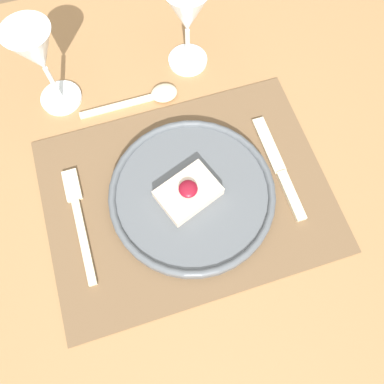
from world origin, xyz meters
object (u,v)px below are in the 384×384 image
dinner_plate (192,194)px  wine_glass_far (38,55)px  spoon (151,97)px  wine_glass_near (187,15)px  knife (282,174)px  fork (79,216)px

dinner_plate → wine_glass_far: size_ratio=1.63×
spoon → wine_glass_near: (0.09, 0.06, 0.10)m
spoon → knife: bearing=-47.5°
dinner_plate → knife: size_ratio=1.36×
spoon → wine_glass_far: 0.19m
wine_glass_near → wine_glass_far: 0.24m
fork → wine_glass_far: (0.01, 0.23, 0.11)m
dinner_plate → fork: bearing=173.3°
fork → knife: size_ratio=1.00×
fork → knife: 0.33m
knife → wine_glass_far: bearing=141.6°
fork → wine_glass_far: 0.25m
wine_glass_near → knife: bearing=-74.1°
dinner_plate → wine_glass_near: bearing=74.2°
spoon → dinner_plate: bearing=-82.0°
fork → spoon: (0.17, 0.18, -0.00)m
wine_glass_near → wine_glass_far: bearing=-177.0°
fork → spoon: bearing=48.7°
dinner_plate → wine_glass_near: 0.29m
fork → knife: bearing=-3.5°
knife → spoon: spoon is taller
wine_glass_near → wine_glass_far: size_ratio=0.96×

